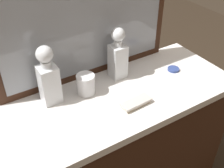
# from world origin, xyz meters

# --- Properties ---
(dresser) EXTENTS (1.26, 0.49, 0.83)m
(dresser) POSITION_xyz_m (0.00, 0.00, 0.42)
(dresser) COLOR #381E11
(dresser) RESTS_ON ground_plane
(dresser_mirror) EXTENTS (0.92, 0.03, 0.66)m
(dresser_mirror) POSITION_xyz_m (0.00, 0.23, 1.16)
(dresser_mirror) COLOR #381E11
(dresser_mirror) RESTS_ON dresser
(crystal_decanter_far_left) EXTENTS (0.08, 0.08, 0.27)m
(crystal_decanter_far_left) POSITION_xyz_m (0.12, 0.14, 0.94)
(crystal_decanter_far_left) COLOR white
(crystal_decanter_far_left) RESTS_ON dresser
(crystal_decanter_far_right) EXTENTS (0.08, 0.08, 0.28)m
(crystal_decanter_far_right) POSITION_xyz_m (-0.25, 0.13, 0.94)
(crystal_decanter_far_right) COLOR white
(crystal_decanter_far_right) RESTS_ON dresser
(crystal_tumbler_far_left) EXTENTS (0.09, 0.09, 0.10)m
(crystal_tumbler_far_left) POSITION_xyz_m (-0.08, 0.10, 0.88)
(crystal_tumbler_far_left) COLOR white
(crystal_tumbler_far_left) RESTS_ON dresser
(silver_brush_left) EXTENTS (0.15, 0.06, 0.02)m
(silver_brush_left) POSITION_xyz_m (0.06, -0.10, 0.84)
(silver_brush_left) COLOR #B7A88C
(silver_brush_left) RESTS_ON dresser
(porcelain_dish) EXTENTS (0.06, 0.06, 0.01)m
(porcelain_dish) POSITION_xyz_m (0.40, 0.03, 0.84)
(porcelain_dish) COLOR #33478C
(porcelain_dish) RESTS_ON dresser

